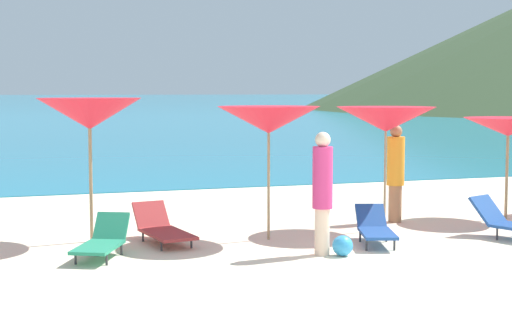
{
  "coord_description": "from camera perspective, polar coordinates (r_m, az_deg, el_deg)",
  "views": [
    {
      "loc": [
        -5.44,
        -9.05,
        2.54
      ],
      "look_at": [
        -0.7,
        5.22,
        1.2
      ],
      "focal_mm": 54.67,
      "sensor_mm": 36.0,
      "label": 1
    }
  ],
  "objects": [
    {
      "name": "umbrella_1",
      "position": [
        13.27,
        -12.08,
        3.31
      ],
      "size": [
        1.81,
        1.81,
        2.42
      ],
      "color": "#9E7F59",
      "rests_on": "ground_plane"
    },
    {
      "name": "beachgoer_0",
      "position": [
        12.03,
        4.89,
        -2.12
      ],
      "size": [
        0.31,
        0.31,
        1.91
      ],
      "rotation": [
        0.0,
        0.0,
        0.05
      ],
      "color": "beige",
      "rests_on": "ground_plane"
    },
    {
      "name": "umbrella_3",
      "position": [
        14.24,
        9.48,
        2.95
      ],
      "size": [
        1.99,
        1.99,
        2.25
      ],
      "color": "#9E7F59",
      "rests_on": "ground_plane"
    },
    {
      "name": "ground_plane",
      "position": [
        19.99,
        -2.43,
        -2.64
      ],
      "size": [
        50.0,
        100.0,
        0.3
      ],
      "primitive_type": "cube",
      "color": "beige"
    },
    {
      "name": "lounge_chair_1",
      "position": [
        12.17,
        -11.19,
        -5.81
      ],
      "size": [
        1.07,
        1.45,
        0.61
      ],
      "rotation": [
        0.0,
        0.0,
        -0.45
      ],
      "color": "#268C66",
      "rests_on": "ground_plane"
    },
    {
      "name": "beach_ball",
      "position": [
        12.13,
        6.36,
        -6.25
      ],
      "size": [
        0.32,
        0.32,
        0.32
      ],
      "primitive_type": "sphere",
      "color": "#3399D8",
      "rests_on": "ground_plane"
    },
    {
      "name": "ocean_water",
      "position": [
        239.42,
        -17.13,
        4.28
      ],
      "size": [
        650.0,
        440.0,
        0.02
      ],
      "primitive_type": "cube",
      "color": "teal",
      "rests_on": "ground_plane"
    },
    {
      "name": "umbrella_4",
      "position": [
        16.11,
        17.97,
        2.3
      ],
      "size": [
        1.77,
        1.77,
        2.01
      ],
      "color": "#9E7F59",
      "rests_on": "ground_plane"
    },
    {
      "name": "beachgoer_1",
      "position": [
        15.26,
        10.17,
        -0.77
      ],
      "size": [
        0.34,
        0.34,
        1.88
      ],
      "rotation": [
        0.0,
        0.0,
        5.02
      ],
      "color": "#A3704C",
      "rests_on": "ground_plane"
    },
    {
      "name": "umbrella_2",
      "position": [
        13.17,
        0.94,
        2.94
      ],
      "size": [
        1.9,
        1.9,
        2.28
      ],
      "color": "#9E7F59",
      "rests_on": "ground_plane"
    },
    {
      "name": "lounge_chair_4",
      "position": [
        13.12,
        8.71,
        -4.92
      ],
      "size": [
        0.92,
        1.53,
        0.58
      ],
      "rotation": [
        0.0,
        0.0,
        -0.31
      ],
      "color": "#1E478C",
      "rests_on": "ground_plane"
    },
    {
      "name": "lounge_chair_3",
      "position": [
        13.17,
        -6.85,
        -4.99
      ],
      "size": [
        0.84,
        1.68,
        0.61
      ],
      "rotation": [
        0.0,
        0.0,
        0.16
      ],
      "color": "#A53333",
      "rests_on": "ground_plane"
    }
  ]
}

